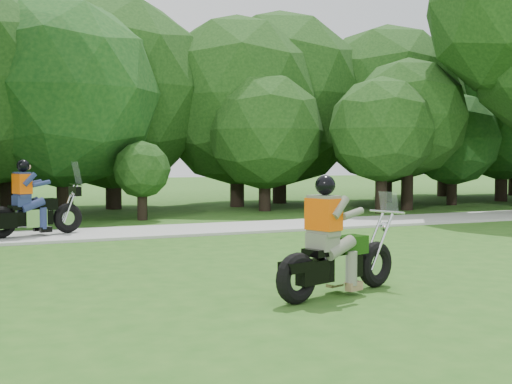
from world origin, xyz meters
TOP-DOWN VIEW (x-y plane):
  - ground at (0.00, 0.00)m, footprint 100.00×100.00m
  - walkway at (0.00, 8.00)m, footprint 60.00×2.20m
  - tree_line at (0.52, 14.66)m, footprint 40.16×11.79m
  - chopper_motorcycle at (-2.15, 0.36)m, footprint 2.08×1.02m
  - touring_motorcycle at (-5.22, 7.92)m, footprint 2.10×1.13m

SIDE VIEW (x-z plane):
  - ground at x=0.00m, z-range 0.00..0.00m
  - walkway at x=0.00m, z-range 0.00..0.06m
  - chopper_motorcycle at x=-2.15m, z-range -0.20..1.32m
  - touring_motorcycle at x=-5.22m, z-range -0.17..1.48m
  - tree_line at x=0.52m, z-range -0.18..7.51m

